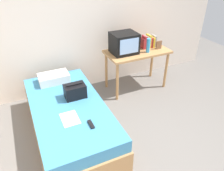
# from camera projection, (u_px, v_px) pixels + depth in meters

# --- Properties ---
(ground_plane) EXTENTS (8.00, 8.00, 0.00)m
(ground_plane) POSITION_uv_depth(u_px,v_px,m) (151.00, 148.00, 3.04)
(ground_plane) COLOR slate
(wall_back) EXTENTS (5.20, 0.10, 2.60)m
(wall_back) POSITION_uv_depth(u_px,v_px,m) (95.00, 18.00, 3.90)
(wall_back) COLOR beige
(wall_back) RESTS_ON ground
(bed) EXTENTS (1.00, 2.00, 0.50)m
(bed) POSITION_uv_depth(u_px,v_px,m) (69.00, 119.00, 3.18)
(bed) COLOR #B27F4C
(bed) RESTS_ON ground
(desk) EXTENTS (1.16, 0.60, 0.77)m
(desk) POSITION_uv_depth(u_px,v_px,m) (137.00, 56.00, 4.05)
(desk) COLOR #B27F4C
(desk) RESTS_ON ground
(tv) EXTENTS (0.44, 0.39, 0.36)m
(tv) POSITION_uv_depth(u_px,v_px,m) (124.00, 43.00, 3.82)
(tv) COLOR black
(tv) RESTS_ON desk
(water_bottle) EXTENTS (0.07, 0.07, 0.25)m
(water_bottle) POSITION_uv_depth(u_px,v_px,m) (148.00, 45.00, 3.87)
(water_bottle) COLOR #3399DB
(water_bottle) RESTS_ON desk
(book_row) EXTENTS (0.28, 0.17, 0.24)m
(book_row) POSITION_uv_depth(u_px,v_px,m) (148.00, 42.00, 4.08)
(book_row) COLOR #B72D33
(book_row) RESTS_ON desk
(picture_frame) EXTENTS (0.11, 0.02, 0.15)m
(picture_frame) POSITION_uv_depth(u_px,v_px,m) (159.00, 45.00, 4.03)
(picture_frame) COLOR brown
(picture_frame) RESTS_ON desk
(pillow) EXTENTS (0.48, 0.29, 0.14)m
(pillow) POSITION_uv_depth(u_px,v_px,m) (54.00, 78.00, 3.54)
(pillow) COLOR silver
(pillow) RESTS_ON bed
(handbag) EXTENTS (0.30, 0.20, 0.23)m
(handbag) POSITION_uv_depth(u_px,v_px,m) (75.00, 91.00, 3.15)
(handbag) COLOR black
(handbag) RESTS_ON bed
(magazine) EXTENTS (0.21, 0.29, 0.01)m
(magazine) POSITION_uv_depth(u_px,v_px,m) (70.00, 119.00, 2.78)
(magazine) COLOR white
(magazine) RESTS_ON bed
(remote_dark) EXTENTS (0.04, 0.16, 0.02)m
(remote_dark) POSITION_uv_depth(u_px,v_px,m) (91.00, 124.00, 2.68)
(remote_dark) COLOR black
(remote_dark) RESTS_ON bed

